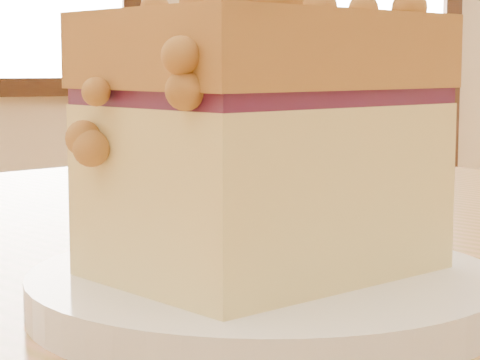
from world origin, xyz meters
The scene contains 2 objects.
plate centered at (0.27, 0.23, 0.76)m, with size 0.20×0.20×0.02m.
cake_slice centered at (0.27, 0.23, 0.83)m, with size 0.16×0.14×0.13m.
Camera 1 is at (0.12, -0.13, 0.85)m, focal length 70.00 mm.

